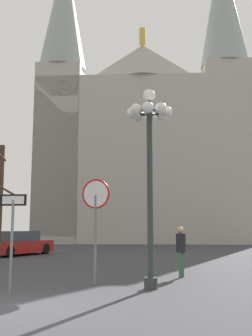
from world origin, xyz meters
TOP-DOWN VIEW (x-y plane):
  - ground_plane at (0.00, 0.00)m, footprint 120.00×120.00m
  - cathedral at (-0.65, 34.87)m, footprint 22.75×12.94m
  - stop_sign at (0.82, 3.86)m, footprint 0.86×0.22m
  - one_way_arrow_sign at (-1.02, 2.25)m, footprint 0.70×0.07m
  - street_lamp at (2.46, 3.25)m, footprint 1.29×1.29m
  - parked_car_near_red at (-6.22, 14.88)m, footprint 3.18×4.82m
  - pedestrian_standing at (3.27, 5.84)m, footprint 0.32×0.32m

SIDE VIEW (x-z plane):
  - ground_plane at x=0.00m, z-range 0.00..0.00m
  - parked_car_near_red at x=-6.22m, z-range -0.04..1.35m
  - pedestrian_standing at x=3.27m, z-range 0.17..1.80m
  - one_way_arrow_sign at x=-1.02m, z-range 0.38..2.85m
  - stop_sign at x=0.82m, z-range 0.65..3.68m
  - street_lamp at x=2.46m, z-range 1.11..6.61m
  - cathedral at x=-0.65m, z-range -5.78..27.24m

